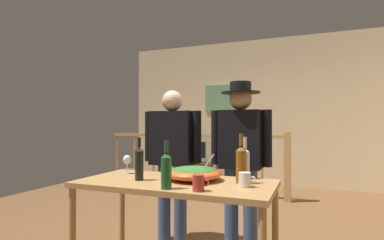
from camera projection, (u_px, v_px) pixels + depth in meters
The scene contains 17 objects.
ground_plane at pixel (231, 237), 3.18m from camera, with size 7.72×7.72×0.00m, color brown.
back_wall at pixel (268, 112), 5.96m from camera, with size 5.82×0.10×2.85m, color beige.
framed_picture at pixel (220, 98), 6.26m from camera, with size 0.63×0.03×0.54m, color #669D70.
stair_railing at pixel (217, 157), 5.06m from camera, with size 3.19×0.10×1.06m.
tv_console at pixel (193, 172), 6.15m from camera, with size 0.90×0.40×0.41m, color #38281E.
flat_screen_tv at pixel (192, 150), 6.13m from camera, with size 0.55×0.12×0.42m.
serving_table at pixel (175, 190), 2.33m from camera, with size 1.49×0.72×0.74m.
salad_bowl at pixel (194, 173), 2.37m from camera, with size 0.44×0.44×0.22m.
wine_glass at pixel (127, 160), 2.68m from camera, with size 0.07×0.07×0.16m.
wine_bottle_amber at pixel (241, 164), 2.23m from camera, with size 0.08×0.08×0.37m.
wine_bottle_green at pixel (166, 170), 2.05m from camera, with size 0.07×0.07×0.33m.
wine_bottle_dark at pixel (139, 163), 2.36m from camera, with size 0.07×0.07×0.33m.
wine_bottle_clear at pixel (245, 162), 2.43m from camera, with size 0.07×0.07×0.33m.
mug_red at pixel (199, 183), 1.97m from camera, with size 0.11×0.08×0.11m.
mug_white at pixel (245, 180), 2.11m from camera, with size 0.12×0.08×0.10m.
person_standing_left at pixel (172, 152), 3.10m from camera, with size 0.62×0.22×1.52m.
person_standing_right at pixel (241, 151), 2.84m from camera, with size 0.57×0.36×1.57m.
Camera 1 is at (0.80, -3.12, 1.18)m, focal length 28.50 mm.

